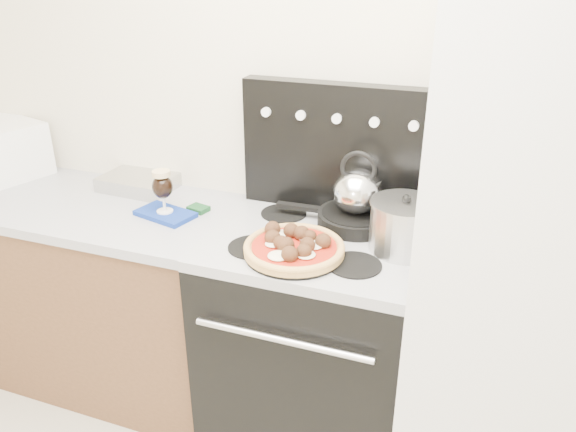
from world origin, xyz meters
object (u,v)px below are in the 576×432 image
at_px(pizza, 294,246).
at_px(tea_kettle, 357,188).
at_px(stock_pot, 404,227).
at_px(beer_glass, 163,191).
at_px(fridge, 525,267).
at_px(stove_body, 313,345).
at_px(oven_mitt, 165,214).
at_px(pizza_pan, 294,254).
at_px(skillet, 356,219).
at_px(base_cabinet, 88,292).
at_px(toaster_oven, 1,148).

distance_m(pizza, tea_kettle, 0.35).
bearing_deg(stock_pot, beer_glass, -179.49).
bearing_deg(tea_kettle, fridge, -8.43).
bearing_deg(tea_kettle, pizza, -107.05).
relative_size(stove_body, beer_glass, 4.99).
bearing_deg(stove_body, oven_mitt, 179.16).
height_order(stove_body, beer_glass, beer_glass).
height_order(pizza_pan, skillet, skillet).
relative_size(base_cabinet, toaster_oven, 3.71).
bearing_deg(skillet, base_cabinet, -174.17).
relative_size(fridge, skillet, 6.61).
relative_size(stove_body, oven_mitt, 3.81).
distance_m(base_cabinet, pizza_pan, 1.20).
distance_m(tea_kettle, stock_pot, 0.25).
bearing_deg(base_cabinet, oven_mitt, -1.90).
height_order(beer_glass, stock_pot, beer_glass).
bearing_deg(base_cabinet, skillet, 5.83).
distance_m(toaster_oven, pizza, 1.61).
height_order(stove_body, skillet, skillet).
height_order(fridge, pizza_pan, fridge).
xyz_separation_m(pizza, tea_kettle, (0.14, 0.30, 0.12)).
distance_m(toaster_oven, skillet, 1.72).
xyz_separation_m(pizza_pan, tea_kettle, (0.14, 0.30, 0.15)).
bearing_deg(beer_glass, stove_body, -0.84).
bearing_deg(fridge, skillet, 163.61).
xyz_separation_m(pizza_pan, pizza, (0.00, 0.00, 0.03)).
height_order(pizza_pan, pizza, pizza).
xyz_separation_m(toaster_oven, stock_pot, (1.91, -0.16, -0.02)).
xyz_separation_m(skillet, stock_pot, (0.20, -0.13, 0.06)).
xyz_separation_m(fridge, oven_mitt, (-1.33, 0.03, -0.04)).
height_order(base_cabinet, stock_pot, stock_pot).
height_order(beer_glass, pizza, beer_glass).
height_order(base_cabinet, pizza, pizza).
distance_m(stove_body, oven_mitt, 0.79).
xyz_separation_m(beer_glass, pizza, (0.60, -0.16, -0.05)).
bearing_deg(oven_mitt, fridge, -1.48).
xyz_separation_m(stove_body, skillet, (0.11, 0.15, 0.51)).
bearing_deg(fridge, tea_kettle, 163.61).
bearing_deg(pizza, pizza_pan, 0.00).
relative_size(pizza_pan, stock_pot, 1.45).
bearing_deg(toaster_oven, base_cabinet, -0.52).
xyz_separation_m(fridge, tea_kettle, (-0.59, 0.17, 0.12)).
bearing_deg(stove_body, pizza_pan, -101.50).
height_order(base_cabinet, pizza_pan, pizza_pan).
relative_size(pizza, skillet, 1.19).
bearing_deg(toaster_oven, tea_kettle, 15.40).
bearing_deg(tea_kettle, oven_mitt, -161.36).
bearing_deg(fridge, base_cabinet, 178.41).
distance_m(base_cabinet, oven_mitt, 0.67).
xyz_separation_m(base_cabinet, oven_mitt, (0.47, -0.02, 0.48)).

